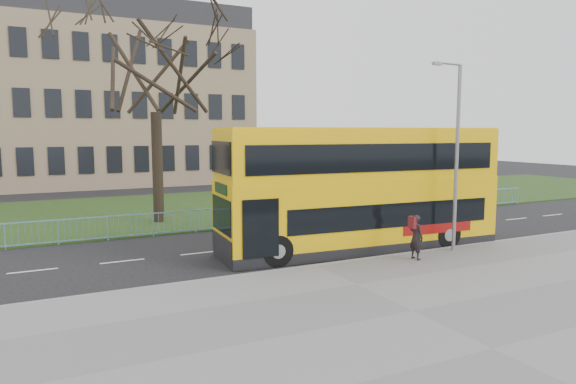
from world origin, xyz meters
name	(u,v)px	position (x,y,z in m)	size (l,w,h in m)	color
ground	(296,259)	(0.00, 0.00, 0.00)	(120.00, 120.00, 0.00)	black
pavement	(413,313)	(0.00, -6.75, 0.06)	(80.00, 10.50, 0.12)	slate
kerb	(316,266)	(0.00, -1.55, 0.07)	(80.00, 0.20, 0.14)	gray
grass_verge	(192,208)	(0.00, 14.30, 0.04)	(80.00, 15.40, 0.08)	#1C3613
guard_railing	(235,218)	(0.00, 6.60, 0.55)	(40.00, 0.12, 1.10)	#6EA6C3
bare_tree	(155,91)	(-3.00, 10.00, 6.89)	(9.54, 9.54, 13.63)	black
civic_building	(77,108)	(-5.00, 35.00, 7.00)	(30.00, 15.00, 14.00)	#90785B
yellow_bus	(361,186)	(3.11, 0.24, 2.63)	(11.84, 3.51, 4.90)	#F1B70A
pedestrian	(416,237)	(3.70, -2.47, 0.95)	(0.61, 0.40, 1.66)	black
street_lamp	(455,150)	(5.91, -2.01, 4.10)	(1.54, 0.30, 7.26)	gray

